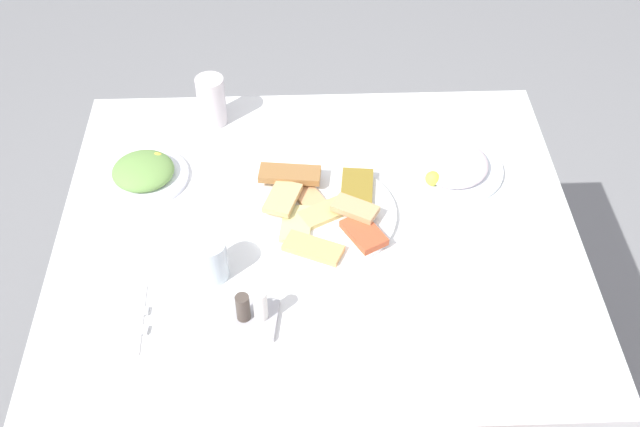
{
  "coord_description": "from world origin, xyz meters",
  "views": [
    {
      "loc": [
        0.03,
        1.12,
        1.91
      ],
      "look_at": [
        -0.01,
        -0.02,
        0.77
      ],
      "focal_mm": 43.94,
      "sensor_mm": 36.0,
      "label": 1
    }
  ],
  "objects_px": {
    "drinking_glass": "(210,259)",
    "condiment_caddy": "(253,313)",
    "spoon": "(98,329)",
    "paper_napkin": "(100,322)",
    "pide_platter": "(323,211)",
    "salad_plate_rice": "(144,172)",
    "soda_can": "(211,101)",
    "salad_plate_greens": "(451,165)",
    "dining_table": "(318,255)",
    "fork": "(101,313)"
  },
  "relations": [
    {
      "from": "drinking_glass",
      "to": "condiment_caddy",
      "type": "distance_m",
      "value": 0.14
    },
    {
      "from": "drinking_glass",
      "to": "paper_napkin",
      "type": "distance_m",
      "value": 0.23
    },
    {
      "from": "soda_can",
      "to": "drinking_glass",
      "type": "xyz_separation_m",
      "value": [
        -0.03,
        0.48,
        -0.02
      ]
    },
    {
      "from": "salad_plate_greens",
      "to": "soda_can",
      "type": "relative_size",
      "value": 1.89
    },
    {
      "from": "dining_table",
      "to": "pide_platter",
      "type": "relative_size",
      "value": 3.46
    },
    {
      "from": "soda_can",
      "to": "drinking_glass",
      "type": "height_order",
      "value": "soda_can"
    },
    {
      "from": "salad_plate_rice",
      "to": "soda_can",
      "type": "relative_size",
      "value": 1.59
    },
    {
      "from": "paper_napkin",
      "to": "condiment_caddy",
      "type": "distance_m",
      "value": 0.28
    },
    {
      "from": "dining_table",
      "to": "pide_platter",
      "type": "bearing_deg",
      "value": -106.92
    },
    {
      "from": "drinking_glass",
      "to": "fork",
      "type": "relative_size",
      "value": 0.51
    },
    {
      "from": "pide_platter",
      "to": "salad_plate_greens",
      "type": "distance_m",
      "value": 0.32
    },
    {
      "from": "condiment_caddy",
      "to": "pide_platter",
      "type": "bearing_deg",
      "value": -117.24
    },
    {
      "from": "dining_table",
      "to": "soda_can",
      "type": "xyz_separation_m",
      "value": [
        0.24,
        -0.36,
        0.14
      ]
    },
    {
      "from": "pide_platter",
      "to": "spoon",
      "type": "bearing_deg",
      "value": 33.64
    },
    {
      "from": "soda_can",
      "to": "condiment_caddy",
      "type": "distance_m",
      "value": 0.61
    },
    {
      "from": "pide_platter",
      "to": "soda_can",
      "type": "bearing_deg",
      "value": -52.76
    },
    {
      "from": "fork",
      "to": "condiment_caddy",
      "type": "height_order",
      "value": "condiment_caddy"
    },
    {
      "from": "salad_plate_greens",
      "to": "fork",
      "type": "distance_m",
      "value": 0.81
    },
    {
      "from": "salad_plate_rice",
      "to": "spoon",
      "type": "bearing_deg",
      "value": 85.01
    },
    {
      "from": "salad_plate_rice",
      "to": "drinking_glass",
      "type": "bearing_deg",
      "value": 120.27
    },
    {
      "from": "salad_plate_rice",
      "to": "spoon",
      "type": "distance_m",
      "value": 0.41
    },
    {
      "from": "salad_plate_greens",
      "to": "condiment_caddy",
      "type": "xyz_separation_m",
      "value": [
        0.43,
        0.4,
        0.01
      ]
    },
    {
      "from": "salad_plate_greens",
      "to": "salad_plate_rice",
      "type": "xyz_separation_m",
      "value": [
        0.68,
        0.0,
        0.0
      ]
    },
    {
      "from": "salad_plate_rice",
      "to": "soda_can",
      "type": "height_order",
      "value": "soda_can"
    },
    {
      "from": "paper_napkin",
      "to": "fork",
      "type": "xyz_separation_m",
      "value": [
        0.0,
        -0.02,
        0.0
      ]
    },
    {
      "from": "soda_can",
      "to": "fork",
      "type": "relative_size",
      "value": 0.7
    },
    {
      "from": "soda_can",
      "to": "pide_platter",
      "type": "bearing_deg",
      "value": 127.24
    },
    {
      "from": "dining_table",
      "to": "drinking_glass",
      "type": "xyz_separation_m",
      "value": [
        0.21,
        0.11,
        0.12
      ]
    },
    {
      "from": "dining_table",
      "to": "salad_plate_rice",
      "type": "height_order",
      "value": "salad_plate_rice"
    },
    {
      "from": "salad_plate_rice",
      "to": "drinking_glass",
      "type": "relative_size",
      "value": 2.18
    },
    {
      "from": "paper_napkin",
      "to": "salad_plate_rice",
      "type": "bearing_deg",
      "value": -95.21
    },
    {
      "from": "dining_table",
      "to": "condiment_caddy",
      "type": "bearing_deg",
      "value": 61.18
    },
    {
      "from": "pide_platter",
      "to": "drinking_glass",
      "type": "relative_size",
      "value": 3.49
    },
    {
      "from": "dining_table",
      "to": "drinking_glass",
      "type": "relative_size",
      "value": 12.09
    },
    {
      "from": "drinking_glass",
      "to": "fork",
      "type": "xyz_separation_m",
      "value": [
        0.2,
        0.09,
        -0.04
      ]
    },
    {
      "from": "pide_platter",
      "to": "fork",
      "type": "bearing_deg",
      "value": 30.12
    },
    {
      "from": "dining_table",
      "to": "soda_can",
      "type": "relative_size",
      "value": 8.78
    },
    {
      "from": "pide_platter",
      "to": "salad_plate_rice",
      "type": "height_order",
      "value": "salad_plate_rice"
    },
    {
      "from": "dining_table",
      "to": "spoon",
      "type": "distance_m",
      "value": 0.48
    },
    {
      "from": "salad_plate_greens",
      "to": "drinking_glass",
      "type": "distance_m",
      "value": 0.59
    },
    {
      "from": "salad_plate_greens",
      "to": "spoon",
      "type": "relative_size",
      "value": 1.25
    },
    {
      "from": "dining_table",
      "to": "drinking_glass",
      "type": "height_order",
      "value": "drinking_glass"
    },
    {
      "from": "spoon",
      "to": "paper_napkin",
      "type": "bearing_deg",
      "value": -85.97
    },
    {
      "from": "fork",
      "to": "pide_platter",
      "type": "bearing_deg",
      "value": -151.26
    },
    {
      "from": "drinking_glass",
      "to": "spoon",
      "type": "xyz_separation_m",
      "value": [
        0.2,
        0.13,
        -0.04
      ]
    },
    {
      "from": "pide_platter",
      "to": "condiment_caddy",
      "type": "height_order",
      "value": "condiment_caddy"
    },
    {
      "from": "pide_platter",
      "to": "drinking_glass",
      "type": "distance_m",
      "value": 0.27
    },
    {
      "from": "pide_platter",
      "to": "condiment_caddy",
      "type": "relative_size",
      "value": 3.08
    },
    {
      "from": "salad_plate_rice",
      "to": "paper_napkin",
      "type": "bearing_deg",
      "value": 84.79
    },
    {
      "from": "pide_platter",
      "to": "salad_plate_greens",
      "type": "bearing_deg",
      "value": -155.63
    }
  ]
}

